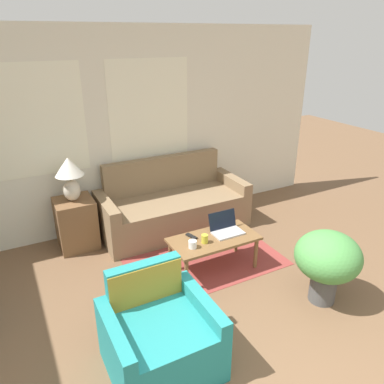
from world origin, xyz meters
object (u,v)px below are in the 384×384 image
(armchair, at_px, (159,337))
(tv_remote, at_px, (191,236))
(couch, at_px, (172,208))
(cup_navy, at_px, (193,244))
(potted_plant, at_px, (327,259))
(laptop, at_px, (226,228))
(table_lamp, at_px, (70,174))
(coffee_table, at_px, (214,242))
(cup_yellow, at_px, (205,239))

(armchair, bearing_deg, tv_remote, 51.32)
(couch, height_order, cup_navy, couch)
(cup_navy, xyz_separation_m, potted_plant, (0.99, -0.90, 0.03))
(armchair, distance_m, laptop, 1.60)
(table_lamp, xyz_separation_m, tv_remote, (1.03, -1.11, -0.55))
(coffee_table, distance_m, cup_navy, 0.33)
(table_lamp, relative_size, tv_remote, 3.45)
(cup_yellow, bearing_deg, couch, 82.17)
(armchair, distance_m, potted_plant, 1.76)
(cup_navy, bearing_deg, cup_yellow, 10.37)
(couch, xyz_separation_m, tv_remote, (-0.23, -1.01, 0.13))
(table_lamp, height_order, laptop, table_lamp)
(couch, bearing_deg, coffee_table, -91.07)
(couch, height_order, armchair, couch)
(table_lamp, relative_size, cup_navy, 6.16)
(table_lamp, bearing_deg, laptop, -39.72)
(armchair, bearing_deg, laptop, 38.22)
(table_lamp, relative_size, cup_yellow, 5.65)
(tv_remote, relative_size, potted_plant, 0.21)
(table_lamp, bearing_deg, armchair, -85.22)
(armchair, distance_m, tv_remote, 1.37)
(laptop, height_order, cup_yellow, laptop)
(coffee_table, xyz_separation_m, potted_plant, (0.69, -0.97, 0.12))
(cup_yellow, relative_size, potted_plant, 0.13)
(armchair, xyz_separation_m, table_lamp, (-0.18, 2.17, 0.70))
(couch, relative_size, cup_navy, 22.51)
(armchair, height_order, tv_remote, armchair)
(armchair, bearing_deg, table_lamp, 94.78)
(cup_yellow, bearing_deg, laptop, 15.74)
(couch, height_order, tv_remote, couch)
(cup_navy, bearing_deg, armchair, -131.34)
(table_lamp, distance_m, potted_plant, 2.97)
(armchair, relative_size, table_lamp, 1.53)
(table_lamp, xyz_separation_m, cup_yellow, (1.10, -1.28, -0.51))
(table_lamp, xyz_separation_m, potted_plant, (1.93, -2.21, -0.49))
(tv_remote, bearing_deg, armchair, -128.68)
(laptop, xyz_separation_m, tv_remote, (-0.40, 0.08, -0.04))
(coffee_table, bearing_deg, laptop, 14.83)
(couch, bearing_deg, laptop, -81.41)
(armchair, relative_size, tv_remote, 5.26)
(potted_plant, bearing_deg, table_lamp, 131.18)
(armchair, xyz_separation_m, cup_navy, (0.76, 0.86, 0.18))
(armchair, relative_size, cup_navy, 9.39)
(coffee_table, bearing_deg, potted_plant, -54.65)
(armchair, bearing_deg, potted_plant, -1.27)
(tv_remote, bearing_deg, cup_yellow, -67.95)
(coffee_table, height_order, laptop, laptop)
(laptop, relative_size, potted_plant, 0.45)
(potted_plant, bearing_deg, armchair, 178.73)
(cup_yellow, bearing_deg, coffee_table, 16.93)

